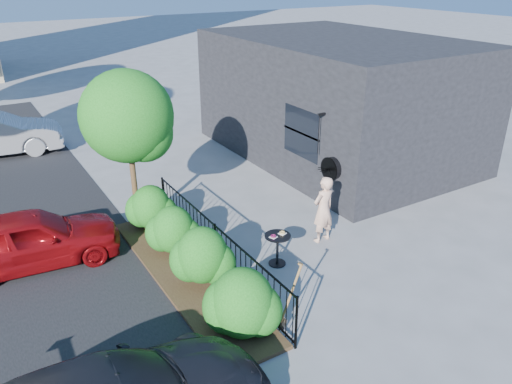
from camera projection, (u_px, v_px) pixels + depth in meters
ground at (273, 249)px, 11.77m from camera, size 120.00×120.00×0.00m
shop_building at (336, 98)px, 17.05m from camera, size 6.22×9.00×4.00m
fence at (216, 246)px, 10.83m from camera, size 0.05×6.05×1.10m
planting_bed at (187, 275)px, 10.71m from camera, size 1.30×6.00×0.08m
shrubs at (188, 246)px, 10.56m from camera, size 1.10×5.60×1.24m
patio_tree at (131, 122)px, 11.71m from camera, size 2.20×2.20×3.94m
cafe_table at (278, 244)px, 10.99m from camera, size 0.58×0.58×0.78m
woman at (323, 209)px, 11.83m from camera, size 0.65×0.46×1.67m
shovel at (289, 300)px, 9.04m from camera, size 0.47×0.17×1.33m
car_red at (30, 239)px, 10.92m from camera, size 3.95×1.92×1.30m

